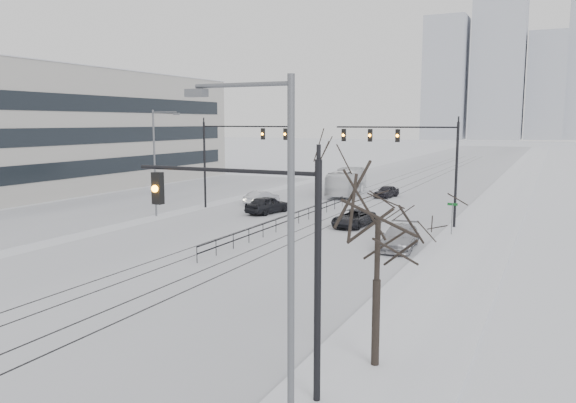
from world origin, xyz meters
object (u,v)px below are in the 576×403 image
object	(u,v)px
traffic_mast_near	(266,243)
sedan_nb_front	(354,218)
bare_tree	(378,234)
box_truck	(347,182)
sedan_nb_far	(386,192)
sedan_sb_outer	(262,198)
sedan_sb_inner	(267,205)
sedan_nb_right	(399,237)

from	to	relation	value
traffic_mast_near	sedan_nb_front	distance (m)	27.69
bare_tree	box_truck	size ratio (longest dim) A/B	0.60
bare_tree	sedan_nb_far	distance (m)	42.85
bare_tree	box_truck	distance (m)	44.33
traffic_mast_near	bare_tree	xyz separation A→B (m)	(2.41, 3.00, -0.07)
sedan_sb_outer	box_truck	distance (m)	11.75
sedan_sb_inner	sedan_nb_front	bearing A→B (deg)	174.59
traffic_mast_near	bare_tree	world-z (taller)	traffic_mast_near
box_truck	sedan_nb_far	bearing A→B (deg)	171.10
sedan_nb_front	sedan_nb_right	world-z (taller)	sedan_nb_right
traffic_mast_near	sedan_sb_outer	world-z (taller)	traffic_mast_near
bare_tree	sedan_nb_front	distance (m)	25.54
sedan_sb_inner	sedan_nb_far	xyz separation A→B (m)	(6.54, 14.86, -0.15)
traffic_mast_near	sedan_sb_outer	xyz separation A→B (m)	(-18.23, 33.69, -3.88)
traffic_mast_near	sedan_sb_inner	bearing A→B (deg)	117.60
sedan_sb_outer	sedan_sb_inner	bearing A→B (deg)	132.63
sedan_sb_outer	box_truck	size ratio (longest dim) A/B	0.40
bare_tree	sedan_nb_far	size ratio (longest dim) A/B	1.63
traffic_mast_near	box_truck	bearing A→B (deg)	106.71
sedan_nb_front	box_truck	distance (m)	18.99
traffic_mast_near	sedan_nb_front	bearing A→B (deg)	103.58
sedan_sb_inner	box_truck	xyz separation A→B (m)	(2.02, 15.02, 0.64)
sedan_nb_far	sedan_sb_outer	bearing A→B (deg)	-120.20
box_truck	sedan_nb_right	bearing A→B (deg)	109.89
box_truck	sedan_sb_outer	bearing A→B (deg)	58.24
box_truck	sedan_sb_inner	bearing A→B (deg)	75.38
sedan_nb_far	sedan_nb_right	bearing A→B (deg)	-60.63
bare_tree	traffic_mast_near	bearing A→B (deg)	-128.76
sedan_sb_inner	sedan_nb_far	world-z (taller)	sedan_sb_inner
sedan_sb_inner	sedan_nb_front	size ratio (longest dim) A/B	0.99
sedan_nb_right	sedan_nb_front	bearing A→B (deg)	126.06
bare_tree	sedan_nb_front	xyz separation A→B (m)	(-8.85, 23.64, -3.85)
sedan_sb_outer	sedan_nb_front	xyz separation A→B (m)	(11.79, -7.04, -0.04)
sedan_nb_front	sedan_nb_far	size ratio (longest dim) A/B	1.24
bare_tree	sedan_sb_outer	size ratio (longest dim) A/B	1.48
bare_tree	sedan_sb_outer	xyz separation A→B (m)	(-20.64, 30.68, -3.81)
sedan_sb_inner	sedan_nb_front	distance (m)	9.29
traffic_mast_near	box_truck	xyz separation A→B (m)	(-13.31, 44.34, -3.14)
traffic_mast_near	sedan_sb_inner	world-z (taller)	traffic_mast_near
sedan_sb_outer	box_truck	bearing A→B (deg)	-105.74
bare_tree	sedan_nb_right	distance (m)	18.45
traffic_mast_near	sedan_nb_far	world-z (taller)	traffic_mast_near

